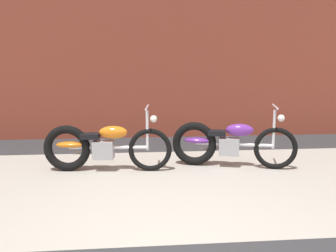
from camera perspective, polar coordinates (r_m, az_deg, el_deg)
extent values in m
plane|color=#2D2D30|center=(3.28, 0.66, -19.45)|extent=(80.00, 80.00, 0.00)
cube|color=#9E998E|center=(4.88, -1.45, -9.41)|extent=(36.00, 3.50, 0.01)
cube|color=brown|center=(8.16, -3.21, 18.84)|extent=(36.00, 0.50, 5.80)
torus|color=black|center=(5.32, -3.04, -4.03)|extent=(0.68, 0.14, 0.68)
torus|color=black|center=(5.54, -16.63, -3.61)|extent=(0.74, 0.20, 0.73)
cylinder|color=silver|center=(5.38, -9.98, -3.56)|extent=(1.24, 0.17, 0.06)
cube|color=#99999E|center=(5.41, -10.81, -3.96)|extent=(0.34, 0.25, 0.28)
ellipsoid|color=orange|center=(5.32, -9.21, -1.05)|extent=(0.46, 0.23, 0.20)
ellipsoid|color=orange|center=(5.51, -16.16, -3.01)|extent=(0.45, 0.22, 0.10)
cube|color=black|center=(5.40, -12.97, -1.66)|extent=(0.30, 0.22, 0.08)
cylinder|color=silver|center=(5.26, -3.51, -0.74)|extent=(0.05, 0.05, 0.62)
cylinder|color=silver|center=(5.20, -3.55, 3.16)|extent=(0.08, 0.58, 0.03)
sphere|color=white|center=(5.22, -2.43, 1.20)|extent=(0.11, 0.11, 0.11)
cylinder|color=silver|center=(5.62, -12.91, -4.36)|extent=(0.55, 0.11, 0.06)
torus|color=black|center=(5.67, 17.64, -3.61)|extent=(0.68, 0.26, 0.68)
torus|color=black|center=(5.64, 4.44, -2.98)|extent=(0.74, 0.32, 0.73)
cylinder|color=silver|center=(5.61, 11.06, -3.04)|extent=(1.21, 0.38, 0.06)
cube|color=#99999E|center=(5.62, 10.23, -3.42)|extent=(0.37, 0.30, 0.28)
ellipsoid|color=#6B2D93|center=(5.57, 11.96, -0.66)|extent=(0.47, 0.30, 0.20)
ellipsoid|color=#6B2D93|center=(5.63, 4.95, -2.40)|extent=(0.47, 0.29, 0.10)
cube|color=black|center=(5.58, 8.25, -1.15)|extent=(0.32, 0.27, 0.08)
cylinder|color=silver|center=(5.61, 17.39, -0.51)|extent=(0.05, 0.05, 0.62)
cylinder|color=silver|center=(5.56, 17.58, 3.14)|extent=(0.19, 0.57, 0.03)
sphere|color=white|center=(5.59, 18.50, 1.27)|extent=(0.11, 0.11, 0.11)
cylinder|color=silver|center=(5.79, 7.83, -3.78)|extent=(0.55, 0.20, 0.06)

